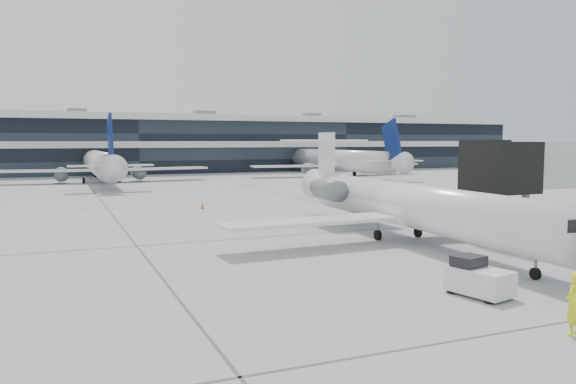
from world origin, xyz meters
name	(u,v)px	position (x,y,z in m)	size (l,w,h in m)	color
ground	(292,235)	(0.00, 0.00, 0.00)	(220.00, 220.00, 0.00)	#949496
terminal	(132,147)	(0.00, 82.00, 5.00)	(170.00, 22.00, 10.00)	black
bg_jet_center	(101,182)	(-8.00, 55.00, 0.00)	(32.00, 40.00, 9.60)	silver
bg_jet_right	(337,176)	(32.00, 55.00, 0.00)	(32.00, 40.00, 9.60)	silver
regional_jet	(408,204)	(5.71, -4.88, 2.35)	(23.90, 29.75, 6.88)	white
ramp_worker	(573,304)	(0.88, -20.99, 1.03)	(0.75, 0.49, 2.05)	#F4FE1A
baggage_tug	(478,278)	(1.26, -16.17, 0.70)	(1.95, 2.70, 1.55)	white
traffic_cone	(202,206)	(-1.97, 16.36, 0.26)	(0.39, 0.39, 0.54)	#FD570D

